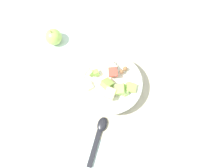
% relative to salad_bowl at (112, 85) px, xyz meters
% --- Properties ---
extents(ground_plane, '(2.40, 2.40, 0.00)m').
position_rel_salad_bowl_xyz_m(ground_plane, '(-0.00, 0.00, -0.05)').
color(ground_plane, silver).
extents(placemat, '(0.41, 0.37, 0.01)m').
position_rel_salad_bowl_xyz_m(placemat, '(-0.00, 0.00, -0.04)').
color(placemat, '#BCB299').
rests_on(placemat, ground_plane).
extents(salad_bowl, '(0.24, 0.24, 0.11)m').
position_rel_salad_bowl_xyz_m(salad_bowl, '(0.00, 0.00, 0.00)').
color(salad_bowl, white).
rests_on(salad_bowl, placemat).
extents(serving_spoon, '(0.19, 0.04, 0.01)m').
position_rel_salad_bowl_xyz_m(serving_spoon, '(-0.19, 0.01, -0.03)').
color(serving_spoon, black).
rests_on(serving_spoon, placemat).
extents(whole_apple, '(0.07, 0.07, 0.08)m').
position_rel_salad_bowl_xyz_m(whole_apple, '(0.16, 0.29, -0.01)').
color(whole_apple, '#9EC656').
rests_on(whole_apple, ground_plane).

